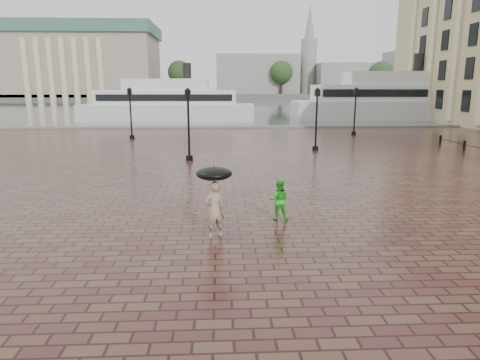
% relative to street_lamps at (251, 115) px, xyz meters
% --- Properties ---
extents(ground, '(300.00, 300.00, 0.00)m').
position_rel_street_lamps_xyz_m(ground, '(1.50, -17.50, -2.33)').
color(ground, '#3B1C1B').
rests_on(ground, ground).
extents(harbour_water, '(240.00, 240.00, 0.00)m').
position_rel_street_lamps_xyz_m(harbour_water, '(1.50, 74.50, -2.33)').
color(harbour_water, '#404A4E').
rests_on(harbour_water, ground).
extents(quay_edge, '(80.00, 0.60, 0.30)m').
position_rel_street_lamps_xyz_m(quay_edge, '(1.50, 14.50, -2.33)').
color(quay_edge, slate).
rests_on(quay_edge, ground).
extents(far_shore, '(300.00, 60.00, 2.00)m').
position_rel_street_lamps_xyz_m(far_shore, '(1.50, 142.50, -1.33)').
color(far_shore, '#4C4C47').
rests_on(far_shore, ground).
extents(museum, '(57.00, 32.50, 26.00)m').
position_rel_street_lamps_xyz_m(museum, '(-53.50, 127.11, 11.58)').
color(museum, gray).
rests_on(museum, ground).
extents(distant_skyline, '(102.50, 22.00, 33.00)m').
position_rel_street_lamps_xyz_m(distant_skyline, '(49.64, 132.50, 7.13)').
color(distant_skyline, gray).
rests_on(distant_skyline, ground).
extents(far_trees, '(188.00, 8.00, 13.50)m').
position_rel_street_lamps_xyz_m(far_trees, '(1.50, 120.50, 7.09)').
color(far_trees, '#2D2119').
rests_on(far_trees, ground).
extents(street_lamps, '(21.44, 14.44, 4.40)m').
position_rel_street_lamps_xyz_m(street_lamps, '(0.00, 0.00, 0.00)').
color(street_lamps, black).
rests_on(street_lamps, ground).
extents(adult_pedestrian, '(0.77, 0.65, 1.79)m').
position_rel_street_lamps_xyz_m(adult_pedestrian, '(-2.73, -21.85, -1.43)').
color(adult_pedestrian, gray).
rests_on(adult_pedestrian, ground).
extents(child_pedestrian, '(0.78, 0.66, 1.45)m').
position_rel_street_lamps_xyz_m(child_pedestrian, '(-0.50, -20.16, -1.60)').
color(child_pedestrian, green).
rests_on(child_pedestrian, ground).
extents(ferry_near, '(23.60, 6.61, 7.67)m').
position_rel_street_lamps_xyz_m(ferry_near, '(-9.64, 24.88, -0.02)').
color(ferry_near, silver).
rests_on(ferry_near, ground).
extents(ferry_far, '(27.58, 6.82, 9.03)m').
position_rel_street_lamps_xyz_m(ferry_far, '(21.61, 25.13, 0.39)').
color(ferry_far, silver).
rests_on(ferry_far, ground).
extents(umbrella, '(1.10, 1.10, 1.17)m').
position_rel_street_lamps_xyz_m(umbrella, '(-2.73, -21.85, -0.30)').
color(umbrella, black).
rests_on(umbrella, ground).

